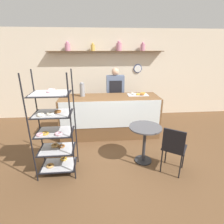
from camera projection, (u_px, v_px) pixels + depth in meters
ground_plane at (114, 157)px, 3.66m from camera, size 14.00×14.00×0.00m
back_wall at (106, 74)px, 5.53m from camera, size 10.00×0.30×2.70m
display_counter at (110, 116)px, 4.46m from camera, size 2.44×0.78×1.02m
pastry_rack at (54, 131)px, 2.96m from camera, size 0.66×0.50×1.82m
person_worker at (115, 95)px, 4.90m from camera, size 0.48×0.23×1.65m
cafe_table at (145, 136)px, 3.34m from camera, size 0.62×0.62×0.75m
cafe_chair at (174, 146)px, 3.01m from camera, size 0.53×0.53×0.89m
coffee_carafe at (82, 89)px, 4.27m from camera, size 0.12×0.12×0.35m
donut_tray_counter at (138, 94)px, 4.44m from camera, size 0.52×0.30×0.05m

